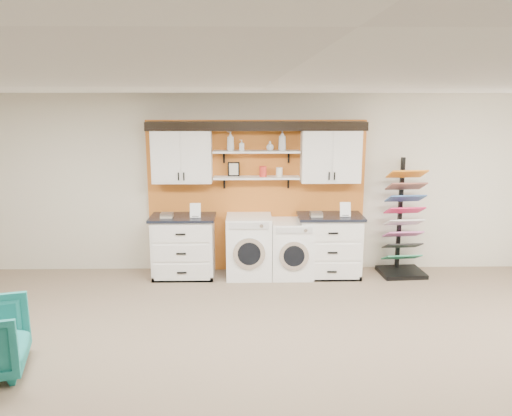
{
  "coord_description": "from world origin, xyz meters",
  "views": [
    {
      "loc": [
        -0.14,
        -3.78,
        2.71
      ],
      "look_at": [
        -0.03,
        2.3,
        1.38
      ],
      "focal_mm": 35.0,
      "sensor_mm": 36.0,
      "label": 1
    }
  ],
  "objects_px": {
    "washer": "(249,246)",
    "base_cabinet_left": "(184,246)",
    "dryer": "(292,248)",
    "sample_rack": "(402,239)",
    "base_cabinet_right": "(329,245)"
  },
  "relations": [
    {
      "from": "washer",
      "to": "base_cabinet_left",
      "type": "bearing_deg",
      "value": 179.81
    },
    {
      "from": "washer",
      "to": "dryer",
      "type": "bearing_deg",
      "value": 0.0
    },
    {
      "from": "sample_rack",
      "to": "base_cabinet_left",
      "type": "bearing_deg",
      "value": 176.49
    },
    {
      "from": "base_cabinet_left",
      "to": "dryer",
      "type": "distance_m",
      "value": 1.68
    },
    {
      "from": "sample_rack",
      "to": "base_cabinet_right",
      "type": "bearing_deg",
      "value": 177.75
    },
    {
      "from": "base_cabinet_left",
      "to": "washer",
      "type": "xyz_separation_m",
      "value": [
        1.01,
        -0.0,
        -0.0
      ]
    },
    {
      "from": "base_cabinet_right",
      "to": "sample_rack",
      "type": "relative_size",
      "value": 0.54
    },
    {
      "from": "washer",
      "to": "dryer",
      "type": "height_order",
      "value": "washer"
    },
    {
      "from": "washer",
      "to": "sample_rack",
      "type": "height_order",
      "value": "sample_rack"
    },
    {
      "from": "dryer",
      "to": "sample_rack",
      "type": "relative_size",
      "value": 0.48
    },
    {
      "from": "base_cabinet_left",
      "to": "washer",
      "type": "distance_m",
      "value": 1.01
    },
    {
      "from": "base_cabinet_left",
      "to": "washer",
      "type": "bearing_deg",
      "value": -0.19
    },
    {
      "from": "washer",
      "to": "dryer",
      "type": "relative_size",
      "value": 1.09
    },
    {
      "from": "washer",
      "to": "dryer",
      "type": "distance_m",
      "value": 0.67
    },
    {
      "from": "base_cabinet_right",
      "to": "dryer",
      "type": "xyz_separation_m",
      "value": [
        -0.58,
        -0.0,
        -0.04
      ]
    }
  ]
}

